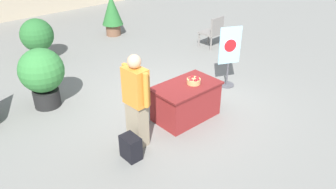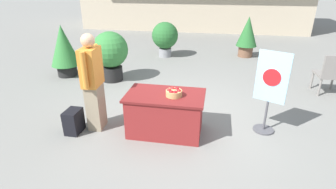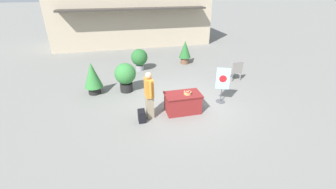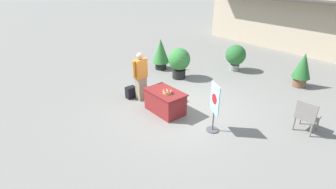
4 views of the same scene
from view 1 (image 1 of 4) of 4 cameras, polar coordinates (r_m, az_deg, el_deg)
name	(u,v)px [view 1 (image 1 of 4)]	position (r m, az deg, el deg)	size (l,w,h in m)	color
ground_plane	(172,103)	(7.15, 0.62, -1.40)	(120.00, 120.00, 0.00)	slate
display_table	(186,101)	(6.48, 3.14, -1.18)	(1.32, 0.80, 0.72)	maroon
apple_basket	(194,81)	(6.35, 4.50, 2.42)	(0.27, 0.27, 0.13)	tan
person_visitor	(136,101)	(5.49, -5.55, -1.16)	(0.28, 0.61, 1.70)	gray
backpack	(131,147)	(5.54, -6.50, -9.15)	(0.24, 0.34, 0.42)	black
poster_board	(229,55)	(7.69, 10.58, 6.73)	(0.49, 0.36, 1.44)	#4C4C51
patio_chair	(213,31)	(10.16, 7.85, 10.98)	(0.58, 0.58, 0.96)	gray
potted_plant_near_right	(42,74)	(7.18, -21.07, 3.36)	(0.92, 0.92, 1.29)	black
potted_plant_near_left	(37,36)	(9.74, -21.82, 9.36)	(0.89, 0.89, 1.18)	gray
potted_plant_far_left	(112,13)	(11.31, -9.73, 13.83)	(0.70, 0.70, 1.35)	brown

